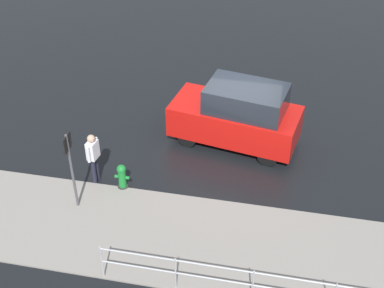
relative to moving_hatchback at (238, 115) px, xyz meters
The scene contains 7 objects.
ground_plane 1.04m from the moving_hatchback, 87.12° to the left, with size 60.00×60.00×0.00m, color black.
kerb_strip 4.51m from the moving_hatchback, 89.87° to the left, with size 24.00×3.20×0.04m, color gray.
moving_hatchback is the anchor object (origin of this frame).
fire_hydrant 4.04m from the moving_hatchback, 43.95° to the left, with size 0.42×0.31×0.80m.
pedestrian 4.55m from the moving_hatchback, 35.49° to the left, with size 0.29×0.56×1.62m.
metal_railing 6.27m from the moving_hatchback, 108.60° to the left, with size 8.74×0.04×1.05m.
sign_post 5.40m from the moving_hatchback, 44.23° to the left, with size 0.07×0.44×2.40m.
Camera 1 is at (-1.31, 13.38, 10.12)m, focal length 50.00 mm.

